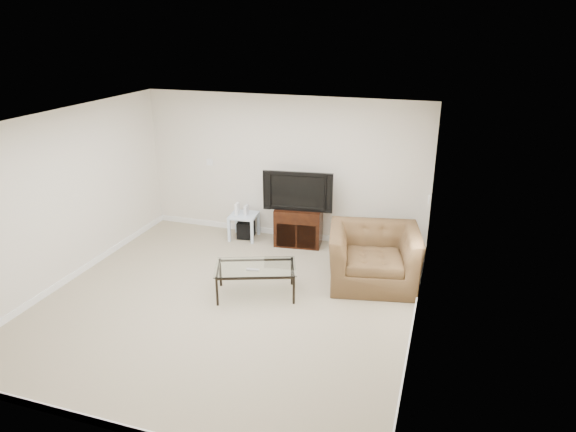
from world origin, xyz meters
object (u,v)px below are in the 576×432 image
(side_table, at_px, (244,226))
(coffee_table, at_px, (256,281))
(tv_stand, at_px, (299,225))
(recliner, at_px, (374,248))
(subwoofer, at_px, (246,229))
(television, at_px, (299,189))

(side_table, relative_size, coffee_table, 0.42)
(tv_stand, distance_m, coffee_table, 1.92)
(tv_stand, xyz_separation_m, coffee_table, (-0.05, -1.92, -0.11))
(side_table, xyz_separation_m, recliner, (2.44, -0.97, 0.34))
(tv_stand, height_order, subwoofer, tv_stand)
(television, relative_size, recliner, 0.85)
(tv_stand, relative_size, side_table, 1.69)
(television, height_order, side_table, television)
(subwoofer, height_order, coffee_table, coffee_table)
(side_table, bearing_deg, recliner, -21.63)
(coffee_table, bearing_deg, television, 88.28)
(recliner, distance_m, coffee_table, 1.77)
(tv_stand, xyz_separation_m, side_table, (-0.99, -0.08, -0.10))
(side_table, relative_size, subwoofer, 1.63)
(side_table, height_order, subwoofer, side_table)
(tv_stand, xyz_separation_m, television, (0.00, -0.03, 0.66))
(tv_stand, relative_size, subwoofer, 2.76)
(tv_stand, height_order, side_table, tv_stand)
(tv_stand, height_order, television, television)
(television, height_order, recliner, television)
(television, xyz_separation_m, side_table, (-1.00, -0.05, -0.77))
(side_table, distance_m, recliner, 2.65)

